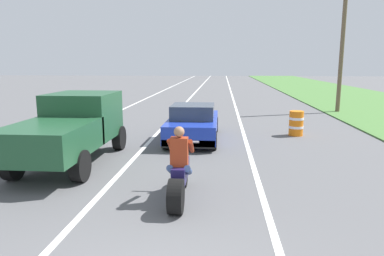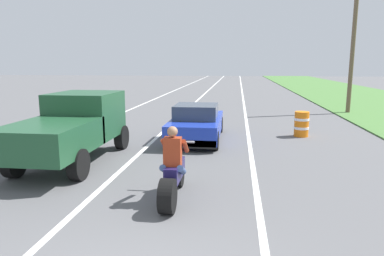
{
  "view_description": "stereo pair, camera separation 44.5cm",
  "coord_description": "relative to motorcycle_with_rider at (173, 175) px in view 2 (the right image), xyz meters",
  "views": [
    {
      "loc": [
        0.88,
        -3.13,
        2.89
      ],
      "look_at": [
        0.01,
        7.13,
        1.0
      ],
      "focal_mm": 33.1,
      "sensor_mm": 36.0,
      "label": 1
    },
    {
      "loc": [
        1.32,
        -3.08,
        2.89
      ],
      "look_at": [
        0.01,
        7.13,
        1.0
      ],
      "focal_mm": 33.1,
      "sensor_mm": 36.0,
      "label": 2
    }
  ],
  "objects": [
    {
      "name": "lane_stripe_centre_dashed",
      "position": [
        -1.82,
        16.09,
        -0.59
      ],
      "size": [
        0.14,
        120.0,
        0.01
      ],
      "primitive_type": "cube",
      "color": "white",
      "rests_on": "ground"
    },
    {
      "name": "lane_stripe_left_solid",
      "position": [
        -5.42,
        16.09,
        -0.59
      ],
      "size": [
        0.14,
        120.0,
        0.01
      ],
      "primitive_type": "cube",
      "color": "white",
      "rests_on": "ground"
    },
    {
      "name": "pickup_truck_left_lane_dark_green",
      "position": [
        -3.46,
        2.7,
        0.51
      ],
      "size": [
        2.02,
        4.8,
        1.98
      ],
      "color": "#1E4C2D",
      "rests_on": "ground"
    },
    {
      "name": "motorcycle_with_rider",
      "position": [
        0.0,
        0.0,
        0.0
      ],
      "size": [
        0.7,
        2.21,
        1.62
      ],
      "color": "black",
      "rests_on": "ground"
    },
    {
      "name": "utility_pole_roadside",
      "position": [
        7.75,
        14.57,
        3.38
      ],
      "size": [
        0.24,
        0.24,
        7.95
      ],
      "primitive_type": "cylinder",
      "color": "brown",
      "rests_on": "ground"
    },
    {
      "name": "sports_car_blue",
      "position": [
        -0.21,
        6.19,
        0.04
      ],
      "size": [
        1.84,
        4.3,
        1.37
      ],
      "color": "#1E38B2",
      "rests_on": "ground"
    },
    {
      "name": "lane_stripe_right_solid",
      "position": [
        1.78,
        16.09,
        -0.59
      ],
      "size": [
        0.14,
        120.0,
        0.01
      ],
      "primitive_type": "cube",
      "color": "white",
      "rests_on": "ground"
    },
    {
      "name": "construction_barrel_nearest",
      "position": [
        3.87,
        7.34,
        -0.09
      ],
      "size": [
        0.58,
        0.58,
        1.0
      ],
      "color": "orange",
      "rests_on": "ground"
    }
  ]
}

